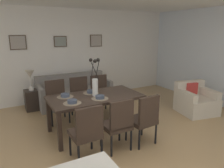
# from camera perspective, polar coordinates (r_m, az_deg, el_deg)

# --- Properties ---
(ground_plane) EXTENTS (9.00, 9.00, 0.00)m
(ground_plane) POSITION_cam_1_polar(r_m,az_deg,el_deg) (3.76, 0.71, -17.68)
(ground_plane) COLOR tan
(back_wall_panel) EXTENTS (9.00, 0.10, 2.60)m
(back_wall_panel) POSITION_cam_1_polar(r_m,az_deg,el_deg) (6.27, -14.13, 7.45)
(back_wall_panel) COLOR white
(back_wall_panel) RESTS_ON ground
(dining_table) EXTENTS (1.80, 0.94, 0.74)m
(dining_table) POSITION_cam_1_polar(r_m,az_deg,el_deg) (4.21, -4.50, -4.17)
(dining_table) COLOR #33261E
(dining_table) RESTS_ON ground
(dining_chair_near_left) EXTENTS (0.45, 0.45, 0.92)m
(dining_chair_near_left) POSITION_cam_1_polar(r_m,az_deg,el_deg) (3.32, -6.75, -12.29)
(dining_chair_near_left) COLOR #33261E
(dining_chair_near_left) RESTS_ON ground
(dining_chair_near_right) EXTENTS (0.44, 0.44, 0.92)m
(dining_chair_near_right) POSITION_cam_1_polar(r_m,az_deg,el_deg) (4.88, -14.62, -3.91)
(dining_chair_near_right) COLOR #33261E
(dining_chair_near_right) RESTS_ON ground
(dining_chair_far_left) EXTENTS (0.44, 0.44, 0.92)m
(dining_chair_far_left) POSITION_cam_1_polar(r_m,az_deg,el_deg) (3.56, 1.67, -10.26)
(dining_chair_far_left) COLOR #33261E
(dining_chair_far_left) RESTS_ON ground
(dining_chair_far_right) EXTENTS (0.45, 0.45, 0.92)m
(dining_chair_far_right) POSITION_cam_1_polar(r_m,az_deg,el_deg) (5.06, -8.45, -2.95)
(dining_chair_far_right) COLOR #33261E
(dining_chair_far_right) RESTS_ON ground
(dining_chair_mid_left) EXTENTS (0.47, 0.47, 0.92)m
(dining_chair_mid_left) POSITION_cam_1_polar(r_m,az_deg,el_deg) (3.79, 8.65, -8.85)
(dining_chair_mid_left) COLOR #33261E
(dining_chair_mid_left) RESTS_ON ground
(dining_chair_mid_right) EXTENTS (0.44, 0.44, 0.92)m
(dining_chair_mid_right) POSITION_cam_1_polar(r_m,az_deg,el_deg) (5.24, -3.02, -2.20)
(dining_chair_mid_right) COLOR #33261E
(dining_chair_mid_right) RESTS_ON ground
(centerpiece_vase) EXTENTS (0.21, 0.23, 0.73)m
(centerpiece_vase) POSITION_cam_1_polar(r_m,az_deg,el_deg) (4.11, -4.59, 0.59)
(centerpiece_vase) COLOR white
(centerpiece_vase) RESTS_ON dining_table
(placemat_near_left) EXTENTS (0.32, 0.32, 0.01)m
(placemat_near_left) POSITION_cam_1_polar(r_m,az_deg,el_deg) (3.81, -10.64, -5.08)
(placemat_near_left) COLOR #7F705B
(placemat_near_left) RESTS_ON dining_table
(bowl_near_left) EXTENTS (0.17, 0.17, 0.07)m
(bowl_near_left) POSITION_cam_1_polar(r_m,az_deg,el_deg) (3.80, -10.66, -4.55)
(bowl_near_left) COLOR #475166
(bowl_near_left) RESTS_ON dining_table
(placemat_near_right) EXTENTS (0.32, 0.32, 0.01)m
(placemat_near_right) POSITION_cam_1_polar(r_m,az_deg,el_deg) (4.20, -12.47, -3.38)
(placemat_near_right) COLOR #7F705B
(placemat_near_right) RESTS_ON dining_table
(bowl_near_right) EXTENTS (0.17, 0.17, 0.07)m
(bowl_near_right) POSITION_cam_1_polar(r_m,az_deg,el_deg) (4.19, -12.49, -2.89)
(bowl_near_right) COLOR #475166
(bowl_near_right) RESTS_ON dining_table
(placemat_far_left) EXTENTS (0.32, 0.32, 0.01)m
(placemat_far_left) POSITION_cam_1_polar(r_m,az_deg,el_deg) (4.00, -3.27, -3.93)
(placemat_far_left) COLOR #7F705B
(placemat_far_left) RESTS_ON dining_table
(bowl_far_left) EXTENTS (0.17, 0.17, 0.07)m
(bowl_far_left) POSITION_cam_1_polar(r_m,az_deg,el_deg) (3.99, -3.28, -3.43)
(bowl_far_left) COLOR #475166
(bowl_far_left) RESTS_ON dining_table
(placemat_far_right) EXTENTS (0.32, 0.32, 0.01)m
(placemat_far_right) POSITION_cam_1_polar(r_m,az_deg,el_deg) (4.37, -5.67, -2.41)
(placemat_far_right) COLOR #7F705B
(placemat_far_right) RESTS_ON dining_table
(bowl_far_right) EXTENTS (0.17, 0.17, 0.07)m
(bowl_far_right) POSITION_cam_1_polar(r_m,az_deg,el_deg) (4.36, -5.68, -1.94)
(bowl_far_right) COLOR #475166
(bowl_far_right) RESTS_ON dining_table
(sofa) EXTENTS (1.97, 0.84, 0.80)m
(sofa) POSITION_cam_1_polar(r_m,az_deg,el_deg) (6.01, -10.09, -2.56)
(sofa) COLOR gray
(sofa) RESTS_ON ground
(side_table) EXTENTS (0.36, 0.36, 0.52)m
(side_table) POSITION_cam_1_polar(r_m,az_deg,el_deg) (5.81, -20.62, -4.05)
(side_table) COLOR black
(side_table) RESTS_ON ground
(table_lamp) EXTENTS (0.22, 0.22, 0.51)m
(table_lamp) POSITION_cam_1_polar(r_m,az_deg,el_deg) (5.66, -21.17, 2.06)
(table_lamp) COLOR beige
(table_lamp) RESTS_ON side_table
(armchair) EXTENTS (0.94, 0.94, 0.75)m
(armchair) POSITION_cam_1_polar(r_m,az_deg,el_deg) (5.66, 21.53, -4.33)
(armchair) COLOR beige
(armchair) RESTS_ON ground
(framed_picture_left) EXTENTS (0.40, 0.03, 0.37)m
(framed_picture_left) POSITION_cam_1_polar(r_m,az_deg,el_deg) (5.99, -23.96, 10.17)
(framed_picture_left) COLOR #473828
(framed_picture_center) EXTENTS (0.36, 0.03, 0.30)m
(framed_picture_center) POSITION_cam_1_polar(r_m,az_deg,el_deg) (6.18, -13.72, 11.05)
(framed_picture_center) COLOR #473828
(framed_picture_right) EXTENTS (0.38, 0.03, 0.36)m
(framed_picture_right) POSITION_cam_1_polar(r_m,az_deg,el_deg) (6.56, -4.32, 11.55)
(framed_picture_right) COLOR #473828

